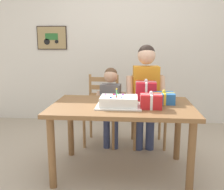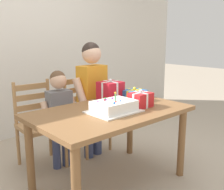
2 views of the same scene
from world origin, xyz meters
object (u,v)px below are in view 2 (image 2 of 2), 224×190
Objects in this scene: child_older at (92,89)px; child_younger at (60,110)px; gift_box_red_large at (134,95)px; gift_box_corner_small at (110,91)px; birthday_cake at (114,107)px; chair_left at (39,124)px; chair_right at (86,113)px; gift_box_beside_cake at (141,100)px; dining_table at (110,120)px.

child_younger is (-0.43, 0.00, -0.17)m from child_older.
gift_box_corner_small reaches higher than gift_box_red_large.
birthday_cake is 0.48× the size of chair_left.
chair_right is at bearing 22.79° from child_younger.
gift_box_corner_small is at bearing 52.21° from birthday_cake.
gift_box_corner_small is at bearing -92.39° from child_older.
child_older is (-0.02, 0.71, 0.01)m from gift_box_beside_cake.
dining_table is 1.36× the size of child_younger.
gift_box_corner_small is 0.56m from child_younger.
gift_box_beside_cake reaches higher than gift_box_red_large.
chair_right is 0.88× the size of child_younger.
chair_right is at bearing 68.95° from dining_table.
child_younger reaches higher than birthday_cake.
chair_left reaches higher than gift_box_red_large.
gift_box_corner_small is at bearing 48.13° from dining_table.
child_older is (0.29, 0.68, 0.03)m from birthday_cake.
child_younger is at bearing 140.10° from gift_box_red_large.
gift_box_red_large is 0.16× the size of child_older.
dining_table is 0.68m from child_older.
child_older reaches higher than dining_table.
gift_box_red_large is 1.05× the size of gift_box_beside_cake.
gift_box_beside_cake is at bearing -91.74° from chair_right.
gift_box_corner_small reaches higher than dining_table.
birthday_cake is 2.04× the size of gift_box_red_large.
gift_box_corner_small reaches higher than birthday_cake.
chair_right is (0.34, 0.88, -0.31)m from birthday_cake.
gift_box_corner_small is (-0.18, 0.17, 0.04)m from gift_box_red_large.
chair_left is (-0.74, 0.70, -0.32)m from gift_box_red_large.
chair_right is at bearing 76.79° from child_older.
chair_right is at bearing 69.13° from birthday_cake.
gift_box_corner_small is 0.25× the size of chair_right.
child_older reaches higher than gift_box_red_large.
birthday_cake is 0.99m from chair_right.
child_older is (0.57, -0.20, 0.34)m from chair_left.
gift_box_red_large is at bearing -43.57° from chair_left.
birthday_cake is 0.49m from gift_box_red_large.
gift_box_corner_small is 0.22× the size of child_younger.
child_younger is at bearing 142.17° from gift_box_corner_small.
child_younger is (-0.60, 0.50, -0.15)m from gift_box_red_large.
birthday_cake is at bearing -78.07° from child_younger.
child_older reaches higher than gift_box_corner_small.
chair_right is at bearing 99.52° from gift_box_red_large.
child_older reaches higher than gift_box_beside_cake.
chair_left is at bearing 136.43° from gift_box_red_large.
gift_box_corner_small is 0.33m from child_older.
gift_box_beside_cake is 0.22× the size of chair_left.
birthday_cake is at bearing -113.02° from child_older.
chair_left is at bearing 160.52° from child_older.
chair_right is (0.06, 0.53, -0.36)m from gift_box_corner_small.
dining_table is 1.07× the size of child_older.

